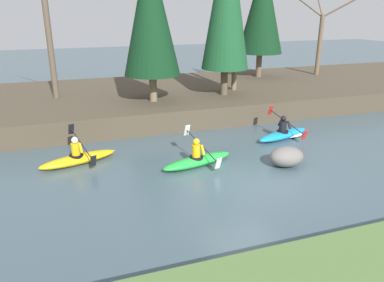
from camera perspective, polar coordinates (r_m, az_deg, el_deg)
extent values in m
plane|color=#425660|center=(12.07, 8.24, -5.93)|extent=(90.00, 90.00, 0.00)
cube|color=#4C4233|center=(20.75, -4.24, 6.54)|extent=(44.00, 9.46, 0.97)
cylinder|color=#7A664C|center=(17.92, -5.95, 8.04)|extent=(0.36, 0.36, 1.25)
cone|color=#0F3319|center=(17.56, -6.36, 19.17)|extent=(2.59, 2.59, 5.67)
cylinder|color=brown|center=(19.27, 4.92, 9.01)|extent=(0.36, 0.36, 1.33)
cylinder|color=brown|center=(24.76, 10.14, 11.34)|extent=(0.36, 0.36, 1.50)
cone|color=#0F3319|center=(24.52, 10.66, 19.53)|extent=(2.75, 2.75, 5.57)
cylinder|color=brown|center=(19.41, -20.92, 14.34)|extent=(0.28, 0.28, 5.64)
cylinder|color=#7A664C|center=(20.24, 6.63, 14.87)|extent=(0.28, 0.28, 5.12)
cylinder|color=brown|center=(26.41, 18.85, 13.65)|extent=(0.28, 0.28, 3.80)
cylinder|color=brown|center=(26.37, 17.48, 18.92)|extent=(1.43, 1.23, 1.29)
cylinder|color=brown|center=(26.29, 21.48, 18.32)|extent=(1.50, 1.28, 1.14)
cylinder|color=brown|center=(27.08, 18.92, 18.92)|extent=(0.68, 1.61, 1.43)
ellipsoid|color=#1993D6|center=(16.06, 13.69, 0.93)|extent=(2.76, 1.33, 0.34)
cone|color=#1993D6|center=(16.98, 16.48, 1.75)|extent=(0.39, 0.29, 0.20)
cylinder|color=black|center=(15.98, 13.61, 1.39)|extent=(0.59, 0.59, 0.08)
cylinder|color=black|center=(15.91, 13.68, 2.24)|extent=(0.37, 0.37, 0.42)
sphere|color=black|center=(15.82, 13.77, 3.37)|extent=(0.28, 0.28, 0.23)
cylinder|color=black|center=(16.10, 13.31, 2.81)|extent=(0.15, 0.24, 0.35)
cylinder|color=black|center=(15.81, 14.59, 2.39)|extent=(0.15, 0.24, 0.35)
cylinder|color=black|center=(16.04, 14.26, 2.81)|extent=(0.57, 1.85, 0.65)
cube|color=red|center=(16.56, 11.88, 4.64)|extent=(0.24, 0.21, 0.41)
cube|color=red|center=(15.56, 16.79, 0.86)|extent=(0.24, 0.21, 0.41)
ellipsoid|color=white|center=(16.49, 14.94, 1.01)|extent=(1.25, 0.98, 0.18)
ellipsoid|color=green|center=(12.95, 0.83, -3.08)|extent=(2.76, 1.24, 0.34)
cone|color=green|center=(13.63, 5.17, -1.89)|extent=(0.39, 0.28, 0.20)
cylinder|color=black|center=(12.87, 0.65, -2.53)|extent=(0.58, 0.58, 0.08)
cylinder|color=yellow|center=(12.77, 0.65, -1.49)|extent=(0.36, 0.36, 0.42)
sphere|color=yellow|center=(12.66, 0.66, -0.12)|extent=(0.28, 0.28, 0.23)
cylinder|color=yellow|center=(12.98, 0.43, -0.73)|extent=(0.14, 0.24, 0.35)
cylinder|color=yellow|center=(12.61, 1.64, -1.36)|extent=(0.14, 0.24, 0.35)
cylinder|color=black|center=(12.85, 1.51, -0.76)|extent=(0.50, 1.86, 0.65)
cube|color=white|center=(13.50, -0.78, 1.65)|extent=(0.23, 0.20, 0.41)
cube|color=white|center=(12.25, 4.03, -3.41)|extent=(0.23, 0.20, 0.41)
ellipsoid|color=yellow|center=(13.69, -16.95, -2.68)|extent=(2.76, 1.38, 0.34)
cone|color=yellow|center=(14.10, -12.24, -1.53)|extent=(0.39, 0.30, 0.20)
cylinder|color=black|center=(13.62, -17.21, -2.16)|extent=(0.60, 0.60, 0.08)
cylinder|color=yellow|center=(13.54, -17.31, -1.18)|extent=(0.38, 0.38, 0.42)
sphere|color=white|center=(13.43, -17.45, 0.12)|extent=(0.29, 0.29, 0.23)
cylinder|color=yellow|center=(13.75, -17.30, -0.46)|extent=(0.15, 0.24, 0.35)
cylinder|color=yellow|center=(13.32, -16.60, -1.04)|extent=(0.15, 0.24, 0.35)
cylinder|color=black|center=(13.56, -16.46, -0.48)|extent=(0.61, 1.84, 0.65)
cube|color=black|center=(14.32, -17.93, 1.74)|extent=(0.24, 0.21, 0.41)
cube|color=black|center=(12.83, -14.82, -2.95)|extent=(0.24, 0.21, 0.41)
ellipsoid|color=slate|center=(13.27, 14.20, -2.32)|extent=(1.21, 0.95, 0.68)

